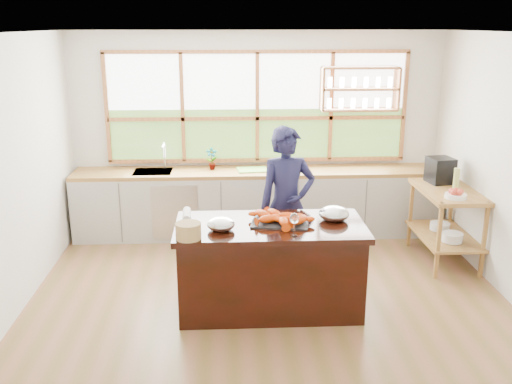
{
  "coord_description": "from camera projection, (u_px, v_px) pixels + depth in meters",
  "views": [
    {
      "loc": [
        -0.4,
        -5.42,
        2.78
      ],
      "look_at": [
        -0.12,
        0.15,
        1.13
      ],
      "focal_mm": 40.0,
      "sensor_mm": 36.0,
      "label": 1
    }
  ],
  "objects": [
    {
      "name": "ground_plane",
      "position": [
        268.0,
        298.0,
        6.0
      ],
      "size": [
        5.0,
        5.0,
        0.0
      ],
      "primitive_type": "plane",
      "color": "#8D5C3D"
    },
    {
      "name": "room_shell",
      "position": [
        268.0,
        125.0,
        5.99
      ],
      "size": [
        5.02,
        4.52,
        2.71
      ],
      "color": "silver",
      "rests_on": "ground_plane"
    },
    {
      "name": "back_counter",
      "position": [
        257.0,
        202.0,
        7.73
      ],
      "size": [
        4.9,
        0.63,
        0.9
      ],
      "color": "#B2AFA7",
      "rests_on": "ground_plane"
    },
    {
      "name": "right_shelf_unit",
      "position": [
        446.0,
        214.0,
        6.79
      ],
      "size": [
        0.62,
        1.1,
        0.9
      ],
      "color": "#A27B3D",
      "rests_on": "ground_plane"
    },
    {
      "name": "island",
      "position": [
        270.0,
        266.0,
        5.68
      ],
      "size": [
        1.85,
        0.9,
        0.9
      ],
      "color": "black",
      "rests_on": "ground_plane"
    },
    {
      "name": "cook",
      "position": [
        287.0,
        205.0,
        6.26
      ],
      "size": [
        0.7,
        0.53,
        1.73
      ],
      "primitive_type": "imported",
      "rotation": [
        0.0,
        0.0,
        0.19
      ],
      "color": "#161636",
      "rests_on": "ground_plane"
    },
    {
      "name": "potted_plant",
      "position": [
        212.0,
        159.0,
        7.59
      ],
      "size": [
        0.17,
        0.13,
        0.3
      ],
      "primitive_type": "imported",
      "rotation": [
        0.0,
        0.0,
        0.12
      ],
      "color": "slate",
      "rests_on": "back_counter"
    },
    {
      "name": "cutting_board",
      "position": [
        253.0,
        170.0,
        7.6
      ],
      "size": [
        0.43,
        0.35,
        0.01
      ],
      "primitive_type": "cube",
      "rotation": [
        0.0,
        0.0,
        0.12
      ],
      "color": "#71B946",
      "rests_on": "back_counter"
    },
    {
      "name": "espresso_machine",
      "position": [
        440.0,
        170.0,
        6.96
      ],
      "size": [
        0.32,
        0.34,
        0.31
      ],
      "primitive_type": "cube",
      "rotation": [
        0.0,
        0.0,
        0.17
      ],
      "color": "black",
      "rests_on": "right_shelf_unit"
    },
    {
      "name": "wine_bottle",
      "position": [
        456.0,
        180.0,
        6.6
      ],
      "size": [
        0.07,
        0.07,
        0.28
      ],
      "primitive_type": "cylinder",
      "rotation": [
        0.0,
        0.0,
        0.07
      ],
      "color": "#A7B659",
      "rests_on": "right_shelf_unit"
    },
    {
      "name": "fruit_bowl",
      "position": [
        456.0,
        194.0,
        6.37
      ],
      "size": [
        0.24,
        0.24,
        0.11
      ],
      "color": "white",
      "rests_on": "right_shelf_unit"
    },
    {
      "name": "slate_board",
      "position": [
        280.0,
        222.0,
        5.59
      ],
      "size": [
        0.61,
        0.48,
        0.02
      ],
      "primitive_type": "cube",
      "rotation": [
        0.0,
        0.0,
        -0.16
      ],
      "color": "black",
      "rests_on": "island"
    },
    {
      "name": "lobster_pile",
      "position": [
        279.0,
        218.0,
        5.56
      ],
      "size": [
        0.55,
        0.48,
        0.08
      ],
      "color": "#E23E05",
      "rests_on": "slate_board"
    },
    {
      "name": "mixing_bowl_left",
      "position": [
        221.0,
        224.0,
        5.39
      ],
      "size": [
        0.27,
        0.27,
        0.13
      ],
      "primitive_type": "ellipsoid",
      "color": "#B6B9BE",
      "rests_on": "island"
    },
    {
      "name": "mixing_bowl_right",
      "position": [
        334.0,
        214.0,
        5.66
      ],
      "size": [
        0.3,
        0.3,
        0.14
      ],
      "primitive_type": "ellipsoid",
      "color": "#B6B9BE",
      "rests_on": "island"
    },
    {
      "name": "wine_glass",
      "position": [
        294.0,
        219.0,
        5.21
      ],
      "size": [
        0.08,
        0.08,
        0.22
      ],
      "color": "white",
      "rests_on": "island"
    },
    {
      "name": "wicker_basket",
      "position": [
        188.0,
        231.0,
        5.16
      ],
      "size": [
        0.23,
        0.23,
        0.15
      ],
      "primitive_type": "cylinder",
      "color": "tan",
      "rests_on": "island"
    },
    {
      "name": "parchment_roll",
      "position": [
        187.0,
        215.0,
        5.71
      ],
      "size": [
        0.09,
        0.3,
        0.08
      ],
      "primitive_type": "cylinder",
      "rotation": [
        1.57,
        0.0,
        0.05
      ],
      "color": "silver",
      "rests_on": "island"
    }
  ]
}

